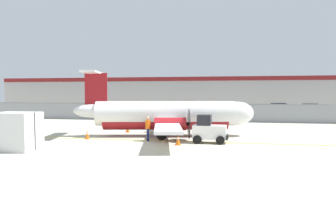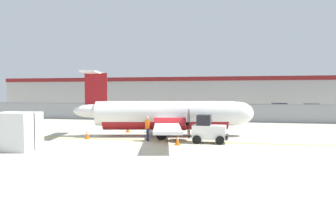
{
  "view_description": "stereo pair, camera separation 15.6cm",
  "coord_description": "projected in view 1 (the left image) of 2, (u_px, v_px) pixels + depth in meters",
  "views": [
    {
      "loc": [
        4.19,
        -20.09,
        3.34
      ],
      "look_at": [
        -0.92,
        5.59,
        1.8
      ],
      "focal_mm": 35.0,
      "sensor_mm": 36.0,
      "label": 1
    },
    {
      "loc": [
        4.35,
        -20.06,
        3.34
      ],
      "look_at": [
        -0.92,
        5.59,
        1.8
      ],
      "focal_mm": 35.0,
      "sensor_mm": 36.0,
      "label": 2
    }
  ],
  "objects": [
    {
      "name": "traffic_cone_near_left",
      "position": [
        87.0,
        135.0,
        23.65
      ],
      "size": [
        0.36,
        0.36,
        0.64
      ],
      "color": "orange",
      "rests_on": "ground"
    },
    {
      "name": "traffic_cone_far_left",
      "position": [
        128.0,
        129.0,
        27.73
      ],
      "size": [
        0.36,
        0.36,
        0.64
      ],
      "color": "orange",
      "rests_on": "ground"
    },
    {
      "name": "baggage_tug",
      "position": [
        209.0,
        130.0,
        21.81
      ],
      "size": [
        2.36,
        1.43,
        1.88
      ],
      "rotation": [
        0.0,
        0.0,
        -0.02
      ],
      "color": "silver",
      "rests_on": "ground"
    },
    {
      "name": "parked_car_0",
      "position": [
        116.0,
        107.0,
        56.55
      ],
      "size": [
        4.31,
        2.23,
        1.58
      ],
      "rotation": [
        0.0,
        0.0,
        -0.07
      ],
      "color": "slate",
      "rests_on": "parking_lot_strip"
    },
    {
      "name": "parked_car_7",
      "position": [
        309.0,
        109.0,
        50.74
      ],
      "size": [
        4.33,
        2.27,
        1.58
      ],
      "rotation": [
        0.0,
        0.0,
        3.06
      ],
      "color": "navy",
      "rests_on": "parking_lot_strip"
    },
    {
      "name": "parking_lot_strip",
      "position": [
        205.0,
        114.0,
        49.56
      ],
      "size": [
        98.0,
        17.0,
        0.12
      ],
      "color": "#38383A",
      "rests_on": "ground"
    },
    {
      "name": "parked_car_1",
      "position": [
        147.0,
        107.0,
        54.57
      ],
      "size": [
        4.28,
        2.18,
        1.58
      ],
      "rotation": [
        0.0,
        0.0,
        3.2
      ],
      "color": "gray",
      "rests_on": "parking_lot_strip"
    },
    {
      "name": "ground_crew_worker",
      "position": [
        148.0,
        127.0,
        22.68
      ],
      "size": [
        0.43,
        0.55,
        1.7
      ],
      "rotation": [
        0.0,
        0.0,
        3.45
      ],
      "color": "#191E4C",
      "rests_on": "ground"
    },
    {
      "name": "perimeter_fence",
      "position": [
        196.0,
        112.0,
        38.24
      ],
      "size": [
        98.0,
        0.1,
        2.1
      ],
      "color": "gray",
      "rests_on": "ground"
    },
    {
      "name": "ground_plane",
      "position": [
        171.0,
        141.0,
        22.64
      ],
      "size": [
        140.0,
        140.0,
        0.01
      ],
      "color": "#B2AD99"
    },
    {
      "name": "commuter_airplane",
      "position": [
        169.0,
        115.0,
        25.26
      ],
      "size": [
        13.91,
        15.98,
        4.92
      ],
      "rotation": [
        0.0,
        0.0,
        0.21
      ],
      "color": "white",
      "rests_on": "ground"
    },
    {
      "name": "parked_car_2",
      "position": [
        167.0,
        108.0,
        51.13
      ],
      "size": [
        4.35,
        2.34,
        1.58
      ],
      "rotation": [
        0.0,
        0.0,
        0.1
      ],
      "color": "black",
      "rests_on": "parking_lot_strip"
    },
    {
      "name": "parked_car_6",
      "position": [
        277.0,
        108.0,
        53.58
      ],
      "size": [
        4.35,
        2.32,
        1.58
      ],
      "rotation": [
        0.0,
        0.0,
        3.24
      ],
      "color": "gray",
      "rests_on": "parking_lot_strip"
    },
    {
      "name": "traffic_cone_far_right",
      "position": [
        175.0,
        128.0,
        27.93
      ],
      "size": [
        0.36,
        0.36,
        0.64
      ],
      "color": "orange",
      "rests_on": "ground"
    },
    {
      "name": "parked_car_3",
      "position": [
        200.0,
        108.0,
        51.88
      ],
      "size": [
        4.33,
        2.27,
        1.58
      ],
      "rotation": [
        0.0,
        0.0,
        0.08
      ],
      "color": "gray",
      "rests_on": "parking_lot_strip"
    },
    {
      "name": "parked_car_5",
      "position": [
        250.0,
        112.0,
        42.41
      ],
      "size": [
        4.27,
        2.14,
        1.58
      ],
      "rotation": [
        0.0,
        0.0,
        -0.04
      ],
      "color": "navy",
      "rests_on": "parking_lot_strip"
    },
    {
      "name": "parked_car_4",
      "position": [
        219.0,
        108.0,
        51.66
      ],
      "size": [
        4.39,
        2.44,
        1.58
      ],
      "rotation": [
        0.0,
        0.0,
        -0.13
      ],
      "color": "gray",
      "rests_on": "parking_lot_strip"
    },
    {
      "name": "traffic_cone_near_right",
      "position": [
        178.0,
        140.0,
        20.94
      ],
      "size": [
        0.36,
        0.36,
        0.64
      ],
      "color": "orange",
      "rests_on": "ground"
    },
    {
      "name": "background_building",
      "position": [
        212.0,
        93.0,
        67.48
      ],
      "size": [
        91.0,
        8.1,
        6.5
      ],
      "color": "#BCB7B2",
      "rests_on": "ground"
    },
    {
      "name": "cargo_container",
      "position": [
        16.0,
        131.0,
        19.08
      ],
      "size": [
        2.46,
        2.07,
        2.2
      ],
      "rotation": [
        0.0,
        0.0,
        0.03
      ],
      "color": "silver",
      "rests_on": "ground"
    }
  ]
}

